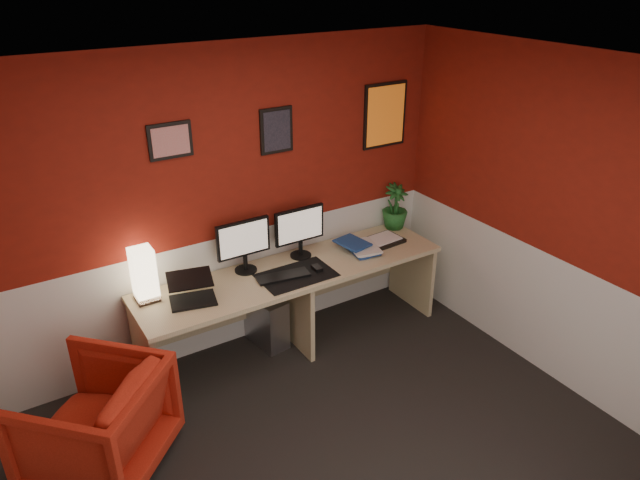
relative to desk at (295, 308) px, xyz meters
The scene contains 24 objects.
ground 1.53m from the desk, 108.63° to the right, with size 4.00×3.50×0.01m, color black.
ceiling 2.60m from the desk, 108.63° to the right, with size 4.00×3.50×0.01m, color white.
wall_back 1.06m from the desk, 143.93° to the left, with size 4.00×0.01×2.50m, color maroon.
wall_right 2.26m from the desk, 42.63° to the right, with size 0.01×3.50×2.50m, color maroon.
wainscot_back 0.60m from the desk, 144.32° to the left, with size 4.00×0.01×1.00m, color silver.
wainscot_right 2.08m from the desk, 42.72° to the right, with size 0.01×3.50×1.00m, color silver.
desk is the anchor object (origin of this frame).
shoji_lamp 1.29m from the desk, behind, with size 0.16×0.16×0.40m, color #FFE5B2.
laptop 0.99m from the desk, behind, with size 0.33×0.23×0.22m, color black.
monitor_left 0.76m from the desk, 150.25° to the left, with size 0.45×0.06×0.58m, color black.
monitor_right 0.70m from the desk, 46.54° to the left, with size 0.45×0.06×0.58m, color black.
desk_mat 0.38m from the desk, 106.68° to the right, with size 0.60×0.38×0.01m, color black.
keyboard 0.41m from the desk, 153.27° to the right, with size 0.42×0.14×0.02m, color black.
mouse 0.43m from the desk, 34.56° to the right, with size 0.06×0.10×0.03m, color black.
book_bottom 0.67m from the desk, ahead, with size 0.22×0.29×0.03m, color navy.
book_middle 0.69m from the desk, ahead, with size 0.23×0.32×0.02m, color silver.
book_top 0.66m from the desk, ahead, with size 0.21×0.29×0.03m, color navy.
zen_tray 1.00m from the desk, ahead, with size 0.35×0.25×0.03m, color black.
potted_plant 1.35m from the desk, 10.42° to the left, with size 0.24×0.24×0.42m, color #19591E.
pc_tower 0.30m from the desk, 138.02° to the left, with size 0.20×0.45×0.45m, color #99999E.
armchair 1.81m from the desk, 164.01° to the right, with size 0.79×0.81×0.74m, color red.
art_left 1.72m from the desk, 157.40° to the left, with size 0.32×0.02×0.26m, color red.
art_center 1.47m from the desk, 80.49° to the left, with size 0.28×0.02×0.36m, color black.
art_right 1.83m from the desk, 16.42° to the left, with size 0.44×0.02×0.56m, color orange.
Camera 1 is at (-1.55, -2.25, 3.04)m, focal length 32.97 mm.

